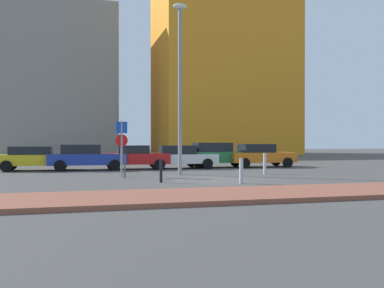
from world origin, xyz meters
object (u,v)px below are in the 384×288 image
Objects in this scene: parked_car_blue at (86,157)px; traffic_bollard_far at (241,171)px; parked_car_white at (180,156)px; parking_meter at (125,158)px; parked_car_red at (135,157)px; traffic_bollard_near at (265,164)px; street_lamp at (180,76)px; parked_car_green at (216,155)px; parked_car_orange at (260,155)px; traffic_bollard_mid at (161,171)px; parking_sign_post at (122,142)px; parked_car_yellow at (34,158)px.

traffic_bollard_far is at bearing -57.99° from parked_car_blue.
parked_car_white is 3.28× the size of parking_meter.
traffic_bollard_near is at bearing -42.85° from parked_car_red.
street_lamp is at bearing -102.71° from parked_car_white.
parked_car_blue is at bearing -176.42° from parked_car_green.
parked_car_blue is 0.96× the size of parked_car_white.
street_lamp reaches higher than parked_car_orange.
parking_meter is (-9.41, -6.20, 0.13)m from parked_car_orange.
parked_car_orange is at bearing -7.10° from parked_car_green.
parking_meter is (-1.21, -6.20, 0.16)m from parked_car_red.
street_lamp is at bearing -70.60° from parked_car_red.
parked_car_red reaches higher than traffic_bollard_mid.
parked_car_white is at bearing -179.14° from parked_car_orange.
parked_car_green is 10.39m from traffic_bollard_mid.
parking_sign_post is (-6.60, -5.57, 0.85)m from parked_car_green.
parking_meter reaches higher than traffic_bollard_mid.
parked_car_green reaches higher than traffic_bollard_near.
parking_meter is at bearing -155.16° from street_lamp.
traffic_bollard_mid is at bearing -107.89° from parked_car_white.
parked_car_white reaches higher than parked_car_yellow.
parked_car_yellow is at bearing 131.76° from traffic_bollard_far.
parked_car_orange is at bearing 46.42° from traffic_bollard_mid.
parking_meter is 1.30× the size of traffic_bollard_near.
parked_car_white is 6.47m from street_lamp.
parked_car_white is at bearing 120.47° from traffic_bollard_near.
parked_car_yellow is 0.92× the size of parked_car_green.
parked_car_green is 10.36m from traffic_bollard_far.
parked_car_yellow is 0.98× the size of parked_car_orange.
parking_meter is at bearing -101.01° from parked_car_red.
traffic_bollard_far is at bearing -88.05° from parked_car_white.
parked_car_yellow reaches higher than traffic_bollard_mid.
parked_car_yellow is 10.49m from traffic_bollard_mid.
street_lamp is 6.07m from traffic_bollard_mid.
parked_car_blue is 8.24m from parked_car_green.
parking_sign_post is at bearing -72.19° from parked_car_blue.
parked_car_white is 4.27× the size of traffic_bollard_near.
parked_car_green is at bearing 59.34° from traffic_bollard_mid.
parked_car_yellow is 2.88m from parked_car_blue.
traffic_bollard_far is (-2.22, -10.11, -0.32)m from parked_car_green.
parked_car_white is 0.53× the size of street_lamp.
parked_car_red is 4.19× the size of traffic_bollard_mid.
parking_sign_post is (4.49, -5.38, 0.93)m from parked_car_yellow.
traffic_bollard_far is (4.37, -4.54, -1.17)m from parking_sign_post.
parking_sign_post reaches higher than parked_car_green.
parked_car_blue is 7.80m from street_lamp.
street_lamp is 6.78m from traffic_bollard_far.
parked_car_blue is at bearing 107.81° from parking_sign_post.
parked_car_blue is at bearing 122.01° from traffic_bollard_far.
parking_sign_post reaches higher than parked_car_orange.
parking_sign_post is 7.39m from traffic_bollard_near.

